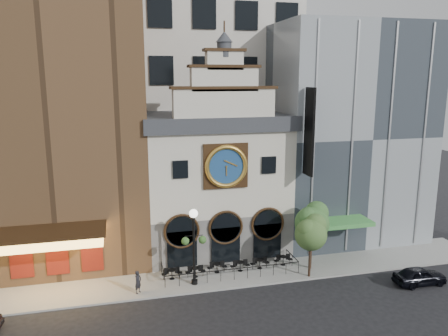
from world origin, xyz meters
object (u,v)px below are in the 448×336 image
at_px(bistro_0, 172,273).
at_px(tree_right, 311,232).
at_px(bistro_5, 283,260).
at_px(lamppost, 194,238).
at_px(bistro_2, 217,267).
at_px(tree_left, 312,220).
at_px(bistro_1, 195,271).
at_px(car_right, 420,276).
at_px(bistro_4, 260,263).
at_px(pedestrian, 138,282).
at_px(bistro_3, 240,265).

xyz_separation_m(bistro_0, tree_right, (10.53, -2.07, 3.18)).
distance_m(bistro_5, lamppost, 8.49).
relative_size(bistro_2, tree_left, 0.29).
bearing_deg(tree_right, bistro_0, 168.88).
xyz_separation_m(bistro_1, lamppost, (-0.27, -1.13, 3.16)).
relative_size(bistro_1, car_right, 0.39).
bearing_deg(tree_left, bistro_2, 172.65).
bearing_deg(lamppost, bistro_5, 13.26).
xyz_separation_m(bistro_1, bistro_5, (7.45, 0.42, 0.00)).
distance_m(bistro_2, bistro_4, 3.54).
distance_m(bistro_1, tree_right, 9.48).
xyz_separation_m(bistro_2, bistro_5, (5.63, 0.05, 0.00)).
height_order(bistro_4, car_right, car_right).
height_order(bistro_2, pedestrian, pedestrian).
bearing_deg(bistro_3, tree_right, -23.47).
distance_m(bistro_0, tree_left, 11.82).
xyz_separation_m(bistro_0, tree_left, (11.25, -0.71, 3.59)).
xyz_separation_m(bistro_0, bistro_3, (5.51, 0.11, 0.00)).
height_order(bistro_2, bistro_5, same).
relative_size(bistro_1, bistro_2, 1.00).
height_order(bistro_2, tree_left, tree_left).
height_order(bistro_5, car_right, car_right).
bearing_deg(tree_right, bistro_2, 161.21).
distance_m(bistro_4, tree_left, 5.49).
distance_m(car_right, lamppost, 17.32).
height_order(bistro_0, bistro_4, same).
bearing_deg(tree_left, bistro_5, 152.37).
bearing_deg(lamppost, bistro_2, 37.56).
bearing_deg(pedestrian, bistro_4, -39.40).
relative_size(bistro_0, bistro_3, 1.00).
relative_size(bistro_4, tree_left, 0.29).
height_order(bistro_3, bistro_5, same).
bearing_deg(bistro_4, bistro_2, 178.48).
xyz_separation_m(pedestrian, tree_right, (13.16, -0.44, 2.80)).
bearing_deg(bistro_3, pedestrian, -167.97).
relative_size(bistro_2, bistro_4, 1.00).
height_order(bistro_0, car_right, car_right).
bearing_deg(car_right, bistro_1, 73.55).
bearing_deg(bistro_0, tree_left, -3.59).
height_order(bistro_3, bistro_4, same).
distance_m(lamppost, tree_left, 9.72).
height_order(car_right, tree_left, tree_left).
bearing_deg(car_right, bistro_2, 70.28).
relative_size(pedestrian, lamppost, 0.29).
xyz_separation_m(bistro_0, bistro_4, (7.18, 0.18, 0.00)).
relative_size(bistro_0, bistro_5, 1.00).
xyz_separation_m(bistro_5, tree_right, (1.26, -2.40, 3.18)).
relative_size(bistro_0, pedestrian, 0.94).
xyz_separation_m(bistro_0, bistro_5, (9.27, 0.33, 0.00)).
bearing_deg(bistro_2, bistro_0, -175.68).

